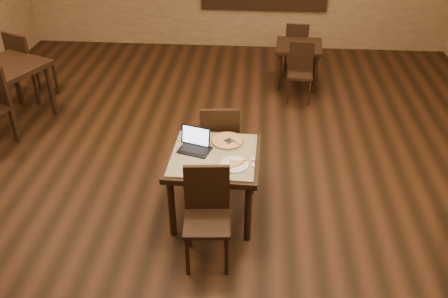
# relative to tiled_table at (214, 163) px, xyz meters

# --- Properties ---
(ground) EXTENTS (10.00, 10.00, 0.00)m
(ground) POSITION_rel_tiled_table_xyz_m (-0.03, 0.02, -0.66)
(ground) COLOR black
(ground) RESTS_ON ground
(tiled_table) EXTENTS (0.94, 0.94, 0.76)m
(tiled_table) POSITION_rel_tiled_table_xyz_m (0.00, 0.00, 0.00)
(tiled_table) COLOR black
(tiled_table) RESTS_ON ground
(chair_main_near) EXTENTS (0.46, 0.46, 0.97)m
(chair_main_near) POSITION_rel_tiled_table_xyz_m (-0.01, -0.61, -0.11)
(chair_main_near) COLOR black
(chair_main_near) RESTS_ON ground
(chair_main_far) EXTENTS (0.48, 0.48, 1.00)m
(chair_main_far) POSITION_rel_tiled_table_xyz_m (0.01, 0.61, -0.09)
(chair_main_far) COLOR black
(chair_main_far) RESTS_ON ground
(laptop) EXTENTS (0.36, 0.32, 0.21)m
(laptop) POSITION_rel_tiled_table_xyz_m (-0.20, 0.10, 0.16)
(laptop) COLOR black
(laptop) RESTS_ON tiled_table
(plate) EXTENTS (0.28, 0.28, 0.02)m
(plate) POSITION_rel_tiled_table_xyz_m (0.22, -0.18, 0.11)
(plate) COLOR white
(plate) RESTS_ON tiled_table
(pizza_slice) EXTENTS (0.26, 0.26, 0.02)m
(pizza_slice) POSITION_rel_tiled_table_xyz_m (0.22, -0.18, 0.13)
(pizza_slice) COLOR beige
(pizza_slice) RESTS_ON plate
(pizza_pan) EXTENTS (0.32, 0.32, 0.01)m
(pizza_pan) POSITION_rel_tiled_table_xyz_m (0.12, 0.24, 0.11)
(pizza_pan) COLOR silver
(pizza_pan) RESTS_ON tiled_table
(pizza_whole) EXTENTS (0.33, 0.33, 0.02)m
(pizza_whole) POSITION_rel_tiled_table_xyz_m (0.12, 0.24, 0.12)
(pizza_whole) COLOR beige
(pizza_whole) RESTS_ON pizza_pan
(spatula) EXTENTS (0.21, 0.22, 0.01)m
(spatula) POSITION_rel_tiled_table_xyz_m (0.14, 0.22, 0.13)
(spatula) COLOR silver
(spatula) RESTS_ON pizza_whole
(napkin_roll) EXTENTS (0.04, 0.15, 0.04)m
(napkin_roll) POSITION_rel_tiled_table_xyz_m (0.40, -0.14, 0.12)
(napkin_roll) COLOR white
(napkin_roll) RESTS_ON tiled_table
(other_table_a) EXTENTS (0.77, 0.77, 0.68)m
(other_table_a) POSITION_rel_tiled_table_xyz_m (1.05, 3.37, -0.10)
(other_table_a) COLOR black
(other_table_a) RESTS_ON ground
(other_table_a_chair_near) EXTENTS (0.40, 0.40, 0.87)m
(other_table_a_chair_near) POSITION_rel_tiled_table_xyz_m (1.06, 2.86, -0.17)
(other_table_a_chair_near) COLOR black
(other_table_a_chair_near) RESTS_ON ground
(other_table_a_chair_far) EXTENTS (0.40, 0.40, 0.87)m
(other_table_a_chair_far) POSITION_rel_tiled_table_xyz_m (1.05, 3.88, -0.17)
(other_table_a_chair_far) COLOR black
(other_table_a_chair_far) RESTS_ON ground
(other_table_b) EXTENTS (1.18, 1.18, 0.84)m
(other_table_b) POSITION_rel_tiled_table_xyz_m (-3.03, 1.86, 0.04)
(other_table_b) COLOR black
(other_table_b) RESTS_ON ground
(other_table_b_chair_far) EXTENTS (0.62, 0.62, 1.08)m
(other_table_b_chair_far) POSITION_rel_tiled_table_xyz_m (-3.07, 2.50, -0.05)
(other_table_b_chair_far) COLOR black
(other_table_b_chair_far) RESTS_ON ground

